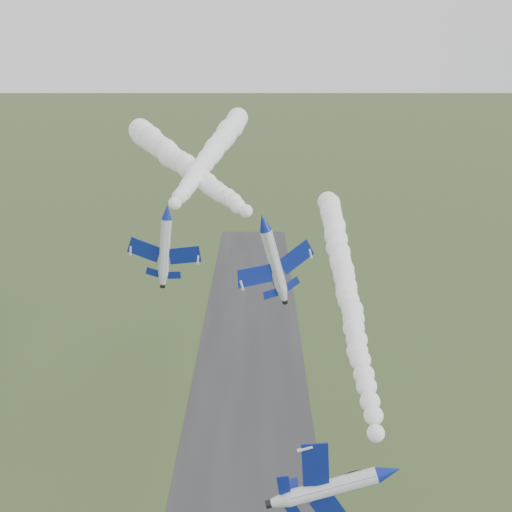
# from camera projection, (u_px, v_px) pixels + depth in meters

# --- Properties ---
(runway) EXTENTS (24.00, 260.00, 0.04)m
(runway) POSITION_uv_depth(u_px,v_px,m) (247.00, 456.00, 96.87)
(runway) COLOR #2B2B2D
(runway) RESTS_ON ground
(jet_lead) EXTENTS (4.10, 12.76, 10.08)m
(jet_lead) POSITION_uv_depth(u_px,v_px,m) (389.00, 473.00, 51.43)
(jet_lead) COLOR silver
(smoke_trail_jet_lead) EXTENTS (5.83, 75.25, 4.43)m
(smoke_trail_jet_lead) POSITION_uv_depth(u_px,v_px,m) (344.00, 275.00, 89.12)
(smoke_trail_jet_lead) COLOR white
(jet_pair_left) EXTENTS (9.64, 11.56, 2.90)m
(jet_pair_left) POSITION_uv_depth(u_px,v_px,m) (167.00, 212.00, 72.57)
(jet_pair_left) COLOR silver
(smoke_trail_jet_pair_left) EXTENTS (11.02, 71.29, 4.98)m
(smoke_trail_jet_pair_left) POSITION_uv_depth(u_px,v_px,m) (215.00, 149.00, 107.74)
(smoke_trail_jet_pair_left) COLOR white
(jet_pair_right) EXTENTS (10.74, 12.73, 4.15)m
(jet_pair_right) POSITION_uv_depth(u_px,v_px,m) (264.00, 222.00, 71.85)
(jet_pair_right) COLOR silver
(smoke_trail_jet_pair_right) EXTENTS (32.54, 62.05, 5.26)m
(smoke_trail_jet_pair_right) POSITION_uv_depth(u_px,v_px,m) (180.00, 161.00, 102.49)
(smoke_trail_jet_pair_right) COLOR white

